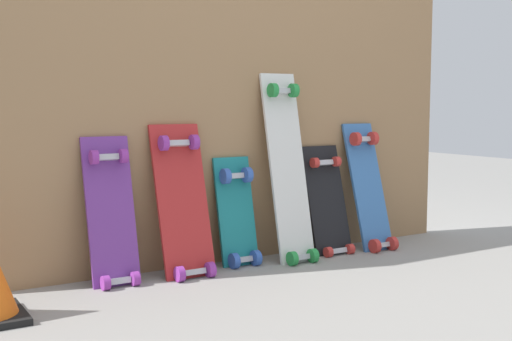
# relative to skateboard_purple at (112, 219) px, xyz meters

# --- Properties ---
(ground_plane) EXTENTS (12.00, 12.00, 0.00)m
(ground_plane) POSITION_rel_skateboard_purple_xyz_m (0.67, 0.04, -0.27)
(ground_plane) COLOR gray
(plywood_wall_panel) EXTENTS (2.45, 0.04, 1.69)m
(plywood_wall_panel) POSITION_rel_skateboard_purple_xyz_m (0.67, 0.11, 0.58)
(plywood_wall_panel) COLOR #99724C
(plywood_wall_panel) RESTS_ON ground
(skateboard_purple) EXTENTS (0.20, 0.21, 0.67)m
(skateboard_purple) POSITION_rel_skateboard_purple_xyz_m (0.00, 0.00, 0.00)
(skateboard_purple) COLOR #6B338C
(skateboard_purple) RESTS_ON ground
(skateboard_red) EXTENTS (0.23, 0.25, 0.72)m
(skateboard_red) POSITION_rel_skateboard_purple_xyz_m (0.31, -0.02, 0.02)
(skateboard_red) COLOR #B22626
(skateboard_red) RESTS_ON ground
(skateboard_teal) EXTENTS (0.18, 0.18, 0.56)m
(skateboard_teal) POSITION_rel_skateboard_purple_xyz_m (0.60, 0.01, -0.05)
(skateboard_teal) COLOR #197A7F
(skateboard_teal) RESTS_ON ground
(skateboard_white) EXTENTS (0.19, 0.27, 0.95)m
(skateboard_white) POSITION_rel_skateboard_purple_xyz_m (0.86, -0.03, 0.14)
(skateboard_white) COLOR silver
(skateboard_white) RESTS_ON ground
(skateboard_black) EXTENTS (0.22, 0.21, 0.60)m
(skateboard_black) POSITION_rel_skateboard_purple_xyz_m (1.11, -0.01, -0.04)
(skateboard_black) COLOR black
(skateboard_black) RESTS_ON ground
(skateboard_blue) EXTENTS (0.19, 0.27, 0.70)m
(skateboard_blue) POSITION_rel_skateboard_purple_xyz_m (1.36, -0.03, 0.02)
(skateboard_blue) COLOR #386BAD
(skateboard_blue) RESTS_ON ground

